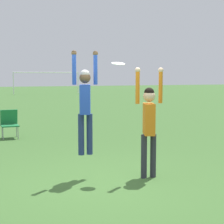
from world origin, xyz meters
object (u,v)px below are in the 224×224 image
object	(u,v)px
person_defending	(149,119)
camping_chair_3	(9,122)
person_jumping	(85,100)
frisbee	(118,64)

from	to	relation	value
person_defending	camping_chair_3	distance (m)	6.30
person_defending	camping_chair_3	world-z (taller)	person_defending
person_jumping	person_defending	world-z (taller)	person_jumping
frisbee	person_defending	bearing A→B (deg)	-33.04
person_jumping	person_defending	size ratio (longest dim) A/B	0.93
person_jumping	camping_chair_3	world-z (taller)	person_jumping
person_defending	person_jumping	bearing A→B (deg)	-90.00
frisbee	camping_chair_3	bearing A→B (deg)	107.10
person_jumping	camping_chair_3	size ratio (longest dim) A/B	2.24
person_jumping	frisbee	xyz separation A→B (m)	(0.68, -0.06, 0.72)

